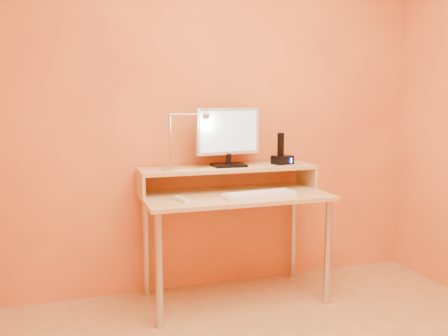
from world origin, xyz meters
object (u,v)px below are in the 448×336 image
object	(u,v)px
remote_control	(182,200)
lamp_base	(170,168)
monitor_panel	(228,131)
phone_dock	(282,160)
keyboard	(259,195)
mouse	(275,192)

from	to	relation	value
remote_control	lamp_base	bearing A→B (deg)	79.27
lamp_base	monitor_panel	bearing A→B (deg)	5.63
phone_dock	keyboard	world-z (taller)	phone_dock
mouse	remote_control	size ratio (longest dim) A/B	0.68
monitor_panel	remote_control	distance (m)	0.62
monitor_panel	keyboard	size ratio (longest dim) A/B	0.97
lamp_base	keyboard	xyz separation A→B (m)	(0.51, -0.27, -0.16)
lamp_base	mouse	distance (m)	0.69
phone_dock	remote_control	size ratio (longest dim) A/B	0.80
phone_dock	monitor_panel	bearing A→B (deg)	164.71
monitor_panel	mouse	bearing A→B (deg)	-57.79
monitor_panel	mouse	size ratio (longest dim) A/B	4.14
keyboard	mouse	world-z (taller)	mouse
keyboard	monitor_panel	bearing A→B (deg)	102.99
lamp_base	remote_control	distance (m)	0.29
keyboard	mouse	size ratio (longest dim) A/B	4.26
monitor_panel	lamp_base	world-z (taller)	monitor_panel
monitor_panel	phone_dock	bearing A→B (deg)	-8.82
phone_dock	mouse	world-z (taller)	phone_dock
monitor_panel	keyboard	world-z (taller)	monitor_panel
keyboard	remote_control	size ratio (longest dim) A/B	2.91
lamp_base	keyboard	bearing A→B (deg)	-27.39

